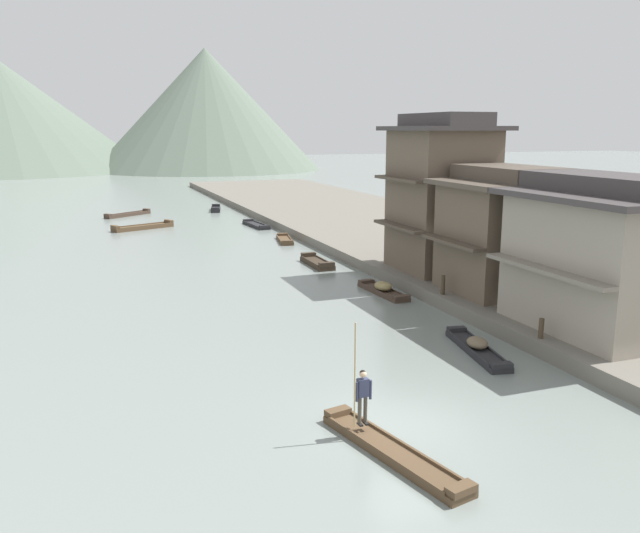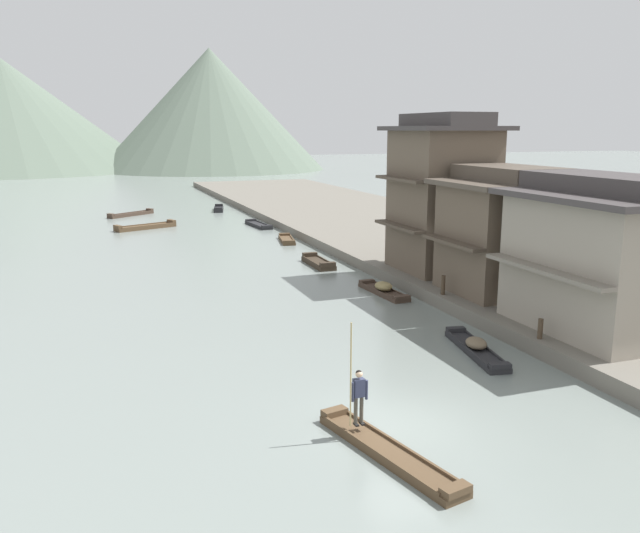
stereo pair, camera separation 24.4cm
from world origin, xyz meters
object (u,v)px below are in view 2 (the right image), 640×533
Objects in this scene: boatman_person at (358,391)px; boat_crossing_west at (476,348)px; boat_moored_far at (219,209)px; boat_upstream_distant at (287,240)px; mooring_post_dock_near at (540,329)px; boat_midriver_upstream at (146,227)px; boat_foreground_poled at (388,452)px; boat_moored_third at (259,225)px; boat_midriver_drifting at (383,290)px; boat_moored_second at (318,263)px; boat_moored_nearest at (131,214)px; house_waterfront_nearest at (608,255)px; house_waterfront_second at (506,231)px; mooring_post_dock_mid at (443,285)px; house_waterfront_tall at (442,194)px.

boatman_person is 8.72m from boat_crossing_west.
boat_upstream_distant is (1.16, -21.20, -0.06)m from boat_moored_far.
boat_upstream_distant is 28.22m from mooring_post_dock_near.
boatman_person is at bearing -87.31° from boat_midriver_upstream.
boatman_person is 3.89× the size of mooring_post_dock_near.
mooring_post_dock_near is (8.95, 5.29, 0.91)m from boat_foreground_poled.
boat_moored_third is 9.85m from boat_midriver_upstream.
boat_moored_far is 0.67× the size of boat_midriver_upstream.
boat_midriver_drifting is 1.08× the size of boat_upstream_distant.
mooring_post_dock_near is (1.56, -10.67, 0.82)m from boat_midriver_drifting.
boat_moored_second is at bearing 74.60° from boat_foreground_poled.
boat_moored_nearest is (-2.59, 52.27, -1.23)m from boatman_person.
house_waterfront_nearest is at bearing -65.31° from boat_midriver_drifting.
boat_moored_third is at bearing 79.36° from boatman_person.
house_waterfront_second is at bearing -80.77° from boat_moored_third.
boat_moored_second is 4.01× the size of mooring_post_dock_mid.
mooring_post_dock_mid is (2.19, 6.31, 0.92)m from boat_crossing_west.
boat_crossing_west is at bearing 156.44° from mooring_post_dock_near.
boat_moored_second is at bearing -92.28° from boat_moored_third.
boat_crossing_west is 5.03× the size of mooring_post_dock_mid.
boatman_person reaches higher than boat_midriver_upstream.
boat_midriver_drifting reaches higher than boat_moored_nearest.
house_waterfront_second is at bearing -86.22° from house_waterfront_tall.
boat_moored_third is at bearing 89.09° from boat_crossing_west.
house_waterfront_second reaches higher than boat_moored_second.
house_waterfront_nearest reaches higher than boat_midriver_drifting.
boat_foreground_poled is at bearing -134.85° from house_waterfront_second.
house_waterfront_tall is (11.79, 17.83, 4.84)m from boat_foreground_poled.
boat_upstream_distant is at bearing 102.72° from house_waterfront_second.
mooring_post_dock_mid is at bearing 50.58° from boatman_person.
boat_moored_far is 0.88× the size of boat_midriver_drifting.
boatman_person is at bearing -129.42° from mooring_post_dock_mid.
boat_midriver_drifting is at bearing -89.87° from boat_moored_third.
boat_moored_far is at bearing 90.75° from boat_moored_second.
mooring_post_dock_mid is at bearing -65.35° from boat_midriver_drifting.
house_waterfront_nearest is at bearing -90.00° from house_waterfront_second.
boat_foreground_poled is 24.91m from boat_moored_second.
boat_midriver_upstream is at bearing -128.62° from boat_moored_far.
boat_crossing_west is 6.74m from mooring_post_dock_mid.
house_waterfront_nearest reaches higher than boat_moored_second.
boat_moored_second is at bearing 115.21° from house_waterfront_second.
boat_moored_far is 0.57× the size of house_waterfront_second.
house_waterfront_tall is (5.18, -6.18, 4.78)m from boat_moored_second.
boat_moored_second reaches higher than boat_upstream_distant.
boat_midriver_upstream is at bearing -86.54° from boat_moored_nearest.
boatman_person is 53.78m from boat_moored_far.
boat_midriver_upstream is 0.84× the size of house_waterfront_second.
boat_moored_far is at bearing 93.14° from boat_upstream_distant.
mooring_post_dock_mid reaches higher than boat_upstream_distant.
mooring_post_dock_near is at bearing -76.20° from boat_moored_nearest.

